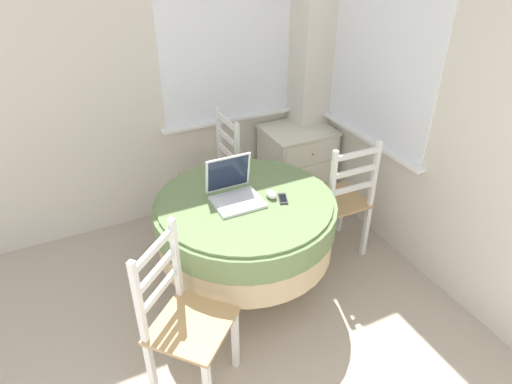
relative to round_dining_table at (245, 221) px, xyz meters
name	(u,v)px	position (x,y,z in m)	size (l,w,h in m)	color
corner_room_shell	(292,109)	(0.31, 0.00, 0.71)	(4.53, 5.11, 2.55)	beige
round_dining_table	(245,221)	(0.00, 0.00, 0.00)	(1.15, 1.15, 0.73)	#4C3D2D
laptop	(234,192)	(-0.06, 0.03, 0.22)	(0.30, 0.29, 0.26)	silver
computer_mouse	(271,194)	(0.16, -0.05, 0.19)	(0.06, 0.09, 0.05)	white
cell_phone	(283,199)	(0.21, -0.10, 0.17)	(0.09, 0.13, 0.01)	#2D2D33
dining_chair_near_back_window	(215,177)	(0.10, 0.80, -0.11)	(0.39, 0.41, 0.96)	tan
dining_chair_near_right_window	(340,201)	(0.79, 0.06, -0.11)	(0.41, 0.39, 0.96)	tan
dining_chair_camera_near	(184,322)	(-0.60, -0.53, -0.11)	(0.55, 0.55, 0.96)	tan
corner_cabinet	(297,164)	(0.91, 0.88, -0.23)	(0.57, 0.51, 0.68)	silver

